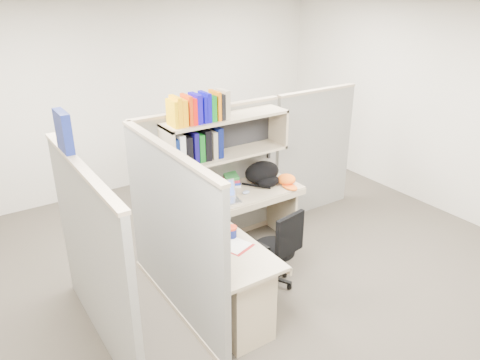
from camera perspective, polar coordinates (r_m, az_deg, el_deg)
ground at (r=4.98m, az=1.90°, el=-11.91°), size 6.00×6.00×0.00m
room_shell at (r=4.25m, az=2.19°, el=6.19°), size 6.00×6.00×6.00m
cubicle at (r=4.69m, az=-4.84°, el=-1.53°), size 3.79×1.84×1.95m
desk at (r=4.35m, az=-0.27°, el=-10.74°), size 1.74×1.75×0.73m
laptop at (r=4.84m, az=-1.69°, el=-1.60°), size 0.32×0.32×0.21m
backpack at (r=5.25m, az=3.07°, el=0.75°), size 0.50×0.44×0.25m
orange_cap at (r=5.30m, az=5.67°, el=0.08°), size 0.27×0.29×0.11m
snack_canister at (r=4.23m, az=-1.08°, el=-6.31°), size 0.11×0.11×0.10m
tissue_box at (r=3.87m, az=-3.68°, el=-8.46°), size 0.16×0.16×0.21m
mouse at (r=5.06m, az=0.73°, el=-1.51°), size 0.10×0.08×0.03m
paper_cup at (r=5.15m, az=-3.29°, el=-0.70°), size 0.08×0.08×0.09m
book_stack at (r=5.27m, az=-1.12°, el=0.08°), size 0.25×0.29×0.12m
loose_paper at (r=4.15m, az=-1.04°, el=-7.74°), size 0.31×0.35×0.00m
task_chair at (r=4.72m, az=4.50°, el=-9.73°), size 0.48×0.44×0.86m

